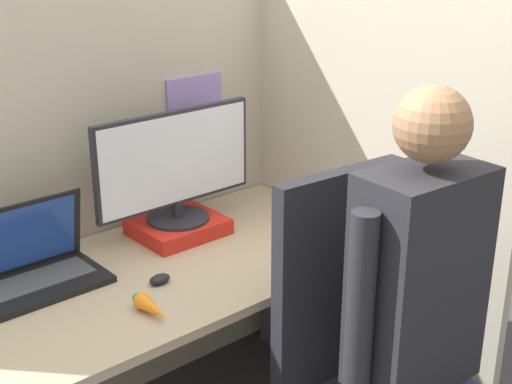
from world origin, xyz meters
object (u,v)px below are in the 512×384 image
object	(u,v)px
monitor	(175,165)
office_chair	(374,367)
paper_box	(178,227)
person	(434,315)
carrot_toy	(153,308)
stapler	(320,217)
laptop	(37,269)

from	to	relation	value
monitor	office_chair	size ratio (longest dim) A/B	0.55
paper_box	person	xyz separation A→B (m)	(0.09, -1.00, 0.06)
carrot_toy	office_chair	world-z (taller)	office_chair
person	paper_box	bearing A→B (deg)	95.31
stapler	carrot_toy	size ratio (longest dim) A/B	1.03
office_chair	person	bearing A→B (deg)	-85.34
paper_box	carrot_toy	world-z (taller)	paper_box
carrot_toy	paper_box	bearing A→B (deg)	47.46
laptop	person	distance (m)	1.16
office_chair	person	xyz separation A→B (m)	(0.01, -0.17, 0.24)
monitor	person	size ratio (longest dim) A/B	0.44
person	laptop	bearing A→B (deg)	122.60
carrot_toy	office_chair	distance (m)	0.65
person	carrot_toy	bearing A→B (deg)	128.67
monitor	laptop	world-z (taller)	monitor
laptop	person	size ratio (longest dim) A/B	0.27
office_chair	monitor	bearing A→B (deg)	95.42
monitor	stapler	world-z (taller)	monitor
monitor	office_chair	distance (m)	0.93
paper_box	laptop	xyz separation A→B (m)	(-0.53, -0.02, 0.02)
laptop	office_chair	world-z (taller)	office_chair
carrot_toy	person	world-z (taller)	person
monitor	carrot_toy	size ratio (longest dim) A/B	4.07
paper_box	stapler	xyz separation A→B (m)	(0.44, -0.26, -0.00)
stapler	person	xyz separation A→B (m)	(-0.35, -0.74, 0.06)
paper_box	laptop	distance (m)	0.53
paper_box	person	world-z (taller)	person
monitor	laptop	bearing A→B (deg)	-177.27
carrot_toy	laptop	bearing A→B (deg)	111.64
laptop	person	xyz separation A→B (m)	(0.63, -0.98, 0.03)
laptop	carrot_toy	xyz separation A→B (m)	(0.15, -0.39, -0.02)
monitor	office_chair	world-z (taller)	monitor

